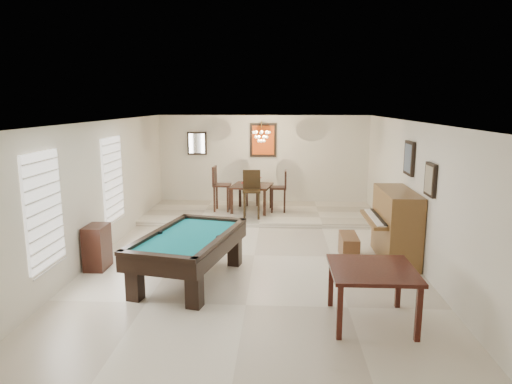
# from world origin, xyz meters

# --- Properties ---
(ground_plane) EXTENTS (6.00, 9.00, 0.02)m
(ground_plane) POSITION_xyz_m (0.00, 0.00, -0.01)
(ground_plane) COLOR beige
(wall_back) EXTENTS (6.00, 0.04, 2.60)m
(wall_back) POSITION_xyz_m (0.00, 4.50, 1.30)
(wall_back) COLOR silver
(wall_back) RESTS_ON ground_plane
(wall_front) EXTENTS (6.00, 0.04, 2.60)m
(wall_front) POSITION_xyz_m (0.00, -4.50, 1.30)
(wall_front) COLOR silver
(wall_front) RESTS_ON ground_plane
(wall_left) EXTENTS (0.04, 9.00, 2.60)m
(wall_left) POSITION_xyz_m (-3.00, 0.00, 1.30)
(wall_left) COLOR silver
(wall_left) RESTS_ON ground_plane
(wall_right) EXTENTS (0.04, 9.00, 2.60)m
(wall_right) POSITION_xyz_m (3.00, 0.00, 1.30)
(wall_right) COLOR silver
(wall_right) RESTS_ON ground_plane
(ceiling) EXTENTS (6.00, 9.00, 0.04)m
(ceiling) POSITION_xyz_m (0.00, 0.00, 2.60)
(ceiling) COLOR white
(ceiling) RESTS_ON wall_back
(dining_step) EXTENTS (6.00, 2.50, 0.12)m
(dining_step) POSITION_xyz_m (0.00, 3.25, 0.06)
(dining_step) COLOR beige
(dining_step) RESTS_ON ground_plane
(window_left_front) EXTENTS (0.06, 1.00, 1.70)m
(window_left_front) POSITION_xyz_m (-2.97, -2.20, 1.40)
(window_left_front) COLOR white
(window_left_front) RESTS_ON wall_left
(window_left_rear) EXTENTS (0.06, 1.00, 1.70)m
(window_left_rear) POSITION_xyz_m (-2.97, 0.60, 1.40)
(window_left_rear) COLOR white
(window_left_rear) RESTS_ON wall_left
(pool_table) EXTENTS (1.75, 2.56, 0.78)m
(pool_table) POSITION_xyz_m (-1.01, -1.34, 0.39)
(pool_table) COLOR black
(pool_table) RESTS_ON ground_plane
(square_table) EXTENTS (1.13, 1.13, 0.77)m
(square_table) POSITION_xyz_m (1.74, -2.68, 0.39)
(square_table) COLOR black
(square_table) RESTS_ON ground_plane
(upright_piano) EXTENTS (0.90, 1.60, 1.34)m
(upright_piano) POSITION_xyz_m (2.53, -0.07, 0.67)
(upright_piano) COLOR brown
(upright_piano) RESTS_ON ground_plane
(piano_bench) EXTENTS (0.33, 0.81, 0.45)m
(piano_bench) POSITION_xyz_m (1.82, -0.04, 0.22)
(piano_bench) COLOR brown
(piano_bench) RESTS_ON ground_plane
(apothecary_chest) EXTENTS (0.35, 0.53, 0.80)m
(apothecary_chest) POSITION_xyz_m (-2.78, -0.86, 0.40)
(apothecary_chest) COLOR black
(apothecary_chest) RESTS_ON ground_plane
(dining_table) EXTENTS (1.14, 1.14, 0.82)m
(dining_table) POSITION_xyz_m (-0.25, 3.24, 0.53)
(dining_table) COLOR black
(dining_table) RESTS_ON dining_step
(flower_vase) EXTENTS (0.16, 0.16, 0.24)m
(flower_vase) POSITION_xyz_m (-0.25, 3.24, 1.06)
(flower_vase) COLOR #A31F0D
(flower_vase) RESTS_ON dining_table
(dining_chair_south) EXTENTS (0.46, 0.46, 1.18)m
(dining_chair_south) POSITION_xyz_m (-0.21, 2.51, 0.71)
(dining_chair_south) COLOR black
(dining_chair_south) RESTS_ON dining_step
(dining_chair_north) EXTENTS (0.38, 0.38, 0.95)m
(dining_chair_north) POSITION_xyz_m (-0.29, 3.96, 0.60)
(dining_chair_north) COLOR black
(dining_chair_north) RESTS_ON dining_step
(dining_chair_west) EXTENTS (0.46, 0.46, 1.19)m
(dining_chair_west) POSITION_xyz_m (-1.04, 3.24, 0.72)
(dining_chair_west) COLOR black
(dining_chair_west) RESTS_ON dining_step
(dining_chair_east) EXTENTS (0.41, 0.41, 1.10)m
(dining_chair_east) POSITION_xyz_m (0.45, 3.22, 0.67)
(dining_chair_east) COLOR black
(dining_chair_east) RESTS_ON dining_step
(chandelier) EXTENTS (0.44, 0.44, 0.60)m
(chandelier) POSITION_xyz_m (0.00, 3.20, 2.20)
(chandelier) COLOR #FFE5B2
(chandelier) RESTS_ON ceiling
(back_painting) EXTENTS (0.75, 0.06, 0.95)m
(back_painting) POSITION_xyz_m (0.00, 4.46, 1.90)
(back_painting) COLOR #D84C14
(back_painting) RESTS_ON wall_back
(back_mirror) EXTENTS (0.55, 0.06, 0.65)m
(back_mirror) POSITION_xyz_m (-1.90, 4.46, 1.80)
(back_mirror) COLOR white
(back_mirror) RESTS_ON wall_back
(right_picture_upper) EXTENTS (0.06, 0.55, 0.65)m
(right_picture_upper) POSITION_xyz_m (2.96, 0.30, 1.90)
(right_picture_upper) COLOR slate
(right_picture_upper) RESTS_ON wall_right
(right_picture_lower) EXTENTS (0.06, 0.45, 0.55)m
(right_picture_lower) POSITION_xyz_m (2.96, -1.00, 1.70)
(right_picture_lower) COLOR gray
(right_picture_lower) RESTS_ON wall_right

